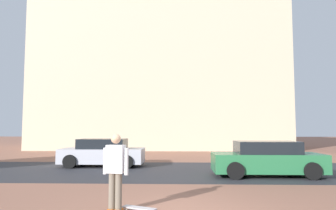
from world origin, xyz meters
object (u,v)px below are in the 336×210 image
Objects in this scene: car_silver at (103,153)px; car_green at (267,159)px; person_skater at (116,168)px; skateboard at (139,208)px.

car_silver is 0.96× the size of car_green.
person_skater is 8.70m from car_silver.
car_green is (4.34, 5.39, 0.57)m from skateboard.
car_green is (7.25, -2.96, 0.00)m from car_silver.
car_silver is at bearing 105.84° from person_skater.
person_skater reaches higher than car_green.
car_green reaches higher than car_silver.
car_silver is 7.83m from car_green.
person_skater reaches higher than car_silver.
skateboard is at bearing -128.89° from car_green.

